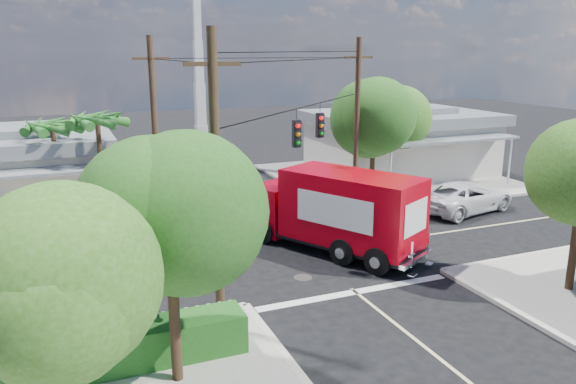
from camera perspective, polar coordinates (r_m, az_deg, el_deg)
ground at (r=23.97m, az=1.83°, el=-6.20°), size 120.00×120.00×0.00m
sidewalk_ne at (r=38.17m, az=10.07°, el=1.47°), size 14.12×14.12×0.14m
sidewalk_nw at (r=32.46m, az=-24.48°, el=-1.88°), size 14.12×14.12×0.14m
road_markings at (r=22.73m, az=3.37°, el=-7.38°), size 32.00×32.00×0.01m
building_ne at (r=39.52m, az=11.36°, el=5.17°), size 11.80×10.20×4.50m
building_nw at (r=33.61m, az=-26.69°, el=2.18°), size 10.80×10.20×4.30m
radio_tower at (r=41.71m, az=-8.97°, el=10.33°), size 0.80×0.80×17.00m
tree_sw_front at (r=13.73m, az=-11.89°, el=-3.19°), size 3.88×3.78×6.03m
tree_sw_back at (r=11.35m, az=-21.99°, el=-10.10°), size 3.56×3.42×5.41m
tree_ne_front at (r=32.02m, az=8.79°, el=7.62°), size 4.21×4.14×6.66m
tree_ne_back at (r=35.31m, az=10.55°, el=7.21°), size 3.77×3.66×5.82m
palm_nw_front at (r=28.22m, az=-18.80°, el=6.72°), size 3.01×3.08×5.59m
palm_nw_back at (r=29.70m, az=-22.81°, el=5.99°), size 3.01×3.08×5.19m
utility_poles at (r=23.66m, az=-3.19°, el=5.23°), size 12.00×10.68×9.00m
picket_fence at (r=16.80m, az=-15.31°, el=-13.55°), size 5.94×0.06×1.00m
hedge_sw at (r=16.08m, az=-15.65°, el=-14.88°), size 6.20×1.20×1.10m
vending_boxes at (r=31.91m, az=7.94°, el=0.19°), size 1.90×0.50×1.10m
delivery_truck at (r=23.72m, az=4.91°, el=-1.95°), size 5.90×8.21×3.49m
parked_car at (r=31.22m, az=17.53°, el=-0.47°), size 6.16×3.80×1.59m
pedestrian at (r=16.28m, az=-13.50°, el=-13.23°), size 0.70×0.72×1.66m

